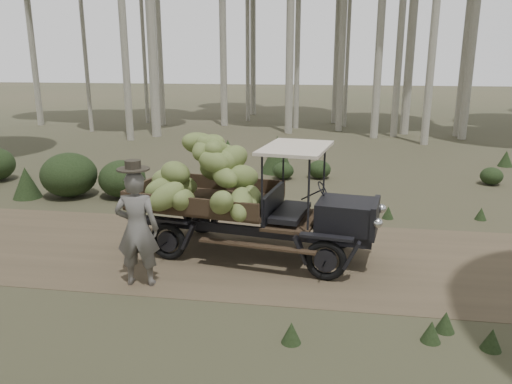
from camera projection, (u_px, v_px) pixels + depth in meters
The scene contains 5 objects.
ground at pixel (320, 258), 9.45m from camera, with size 120.00×120.00×0.00m, color #473D2B.
dirt_track at pixel (320, 258), 9.45m from camera, with size 70.00×4.00×0.01m, color brown.
banana_truck at pixel (230, 186), 9.38m from camera, with size 4.88×2.53×2.39m.
farmer at pixel (137, 227), 8.13m from camera, with size 0.76×0.58×2.13m.
undergrowth at pixel (252, 232), 9.40m from camera, with size 24.57×21.40×1.30m.
Camera 1 is at (0.14, -8.87, 3.70)m, focal length 35.00 mm.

